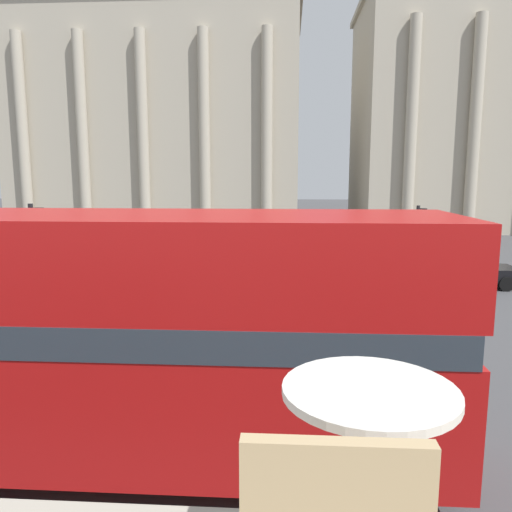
% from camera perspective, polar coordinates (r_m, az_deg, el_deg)
% --- Properties ---
extents(double_decker_bus, '(10.02, 2.76, 4.10)m').
position_cam_1_polar(double_decker_bus, '(7.95, -15.40, -8.51)').
color(double_decker_bus, black).
rests_on(double_decker_bus, ground_plane).
extents(cafe_dining_table, '(0.60, 0.60, 0.73)m').
position_cam_1_polar(cafe_dining_table, '(1.88, 12.67, -19.90)').
color(cafe_dining_table, '#2D2D30').
rests_on(cafe_dining_table, cafe_floor_slab).
extents(plaza_building_left, '(26.11, 14.42, 19.65)m').
position_cam_1_polar(plaza_building_left, '(50.05, -10.55, 14.90)').
color(plaza_building_left, '#B2A893').
rests_on(plaza_building_left, ground_plane).
extents(traffic_light_near, '(0.42, 0.24, 3.98)m').
position_cam_1_polar(traffic_light_near, '(13.63, -23.74, -0.34)').
color(traffic_light_near, black).
rests_on(traffic_light_near, ground_plane).
extents(traffic_light_mid, '(0.42, 0.24, 3.65)m').
position_cam_1_polar(traffic_light_mid, '(18.37, 18.11, 1.59)').
color(traffic_light_mid, black).
rests_on(traffic_light_mid, ground_plane).
extents(car_maroon, '(4.20, 1.93, 1.35)m').
position_cam_1_polar(car_maroon, '(19.33, -24.24, -3.49)').
color(car_maroon, black).
rests_on(car_maroon, ground_plane).
extents(car_black, '(4.20, 1.93, 1.35)m').
position_cam_1_polar(car_black, '(22.99, 22.58, -1.49)').
color(car_black, black).
rests_on(car_black, ground_plane).
extents(pedestrian_red, '(0.32, 0.32, 1.77)m').
position_cam_1_polar(pedestrian_red, '(29.66, -14.58, 1.79)').
color(pedestrian_red, '#282B33').
rests_on(pedestrian_red, ground_plane).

